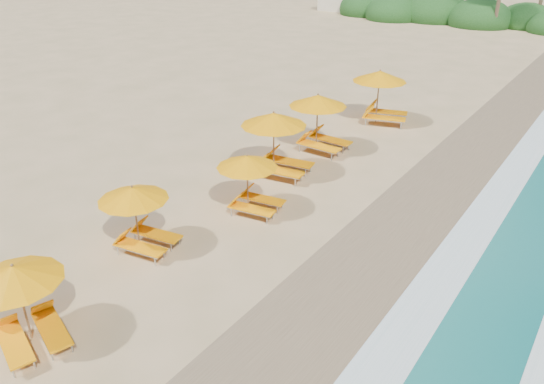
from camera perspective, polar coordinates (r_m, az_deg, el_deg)
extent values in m
plane|color=tan|center=(16.76, 0.00, -3.66)|extent=(160.00, 160.00, 0.00)
cube|color=#8D7654|center=(15.16, 12.55, -8.01)|extent=(4.00, 160.00, 0.01)
cube|color=white|center=(14.78, 17.92, -9.67)|extent=(1.20, 160.00, 0.01)
cylinder|color=olive|center=(13.14, -25.98, -11.13)|extent=(0.05, 0.05, 2.02)
cone|color=#FF9B05|center=(12.68, -26.74, -8.12)|extent=(2.60, 2.60, 0.41)
sphere|color=olive|center=(12.56, -26.95, -7.27)|extent=(0.07, 0.07, 0.07)
cylinder|color=olive|center=(15.64, -14.87, -2.85)|extent=(0.05, 0.05, 1.99)
cone|color=#FF9B05|center=(15.26, -15.23, -0.15)|extent=(2.38, 2.38, 0.40)
sphere|color=olive|center=(15.16, -15.33, 0.60)|extent=(0.07, 0.07, 0.07)
cylinder|color=olive|center=(17.19, -2.74, 0.89)|extent=(0.05, 0.05, 1.98)
cone|color=#FF9B05|center=(16.85, -2.80, 3.41)|extent=(2.36, 2.36, 0.40)
sphere|color=olive|center=(16.76, -2.82, 4.10)|extent=(0.07, 0.07, 0.07)
cylinder|color=olive|center=(19.84, 0.19, 5.32)|extent=(0.06, 0.06, 2.46)
cone|color=#FF9B05|center=(19.49, 0.20, 8.11)|extent=(2.90, 2.90, 0.49)
sphere|color=olive|center=(19.40, 0.20, 8.88)|extent=(0.09, 0.09, 0.09)
cylinder|color=olive|center=(22.36, 5.02, 7.66)|extent=(0.06, 0.06, 2.40)
cone|color=#FF9B05|center=(22.05, 5.13, 10.11)|extent=(2.51, 2.51, 0.48)
sphere|color=olive|center=(21.98, 5.15, 10.78)|extent=(0.09, 0.09, 0.09)
cylinder|color=olive|center=(26.24, 11.68, 10.28)|extent=(0.06, 0.06, 2.54)
cone|color=#FF9B05|center=(25.97, 11.90, 12.51)|extent=(3.28, 3.28, 0.51)
sphere|color=olive|center=(25.90, 11.96, 13.12)|extent=(0.09, 0.09, 0.09)
ellipsoid|color=#163D14|center=(59.08, 22.06, 17.34)|extent=(6.40, 6.40, 4.16)
ellipsoid|color=#163D14|center=(61.42, 17.66, 18.37)|extent=(7.20, 7.20, 4.68)
ellipsoid|color=#163D14|center=(60.98, 13.28, 18.71)|extent=(6.00, 6.00, 3.90)
ellipsoid|color=#163D14|center=(60.20, 26.35, 16.63)|extent=(5.60, 5.60, 3.64)
ellipsoid|color=#163D14|center=(64.40, 10.59, 19.40)|extent=(6.60, 6.60, 4.29)
cylinder|color=brown|center=(56.47, 23.87, 18.62)|extent=(0.36, 0.36, 5.00)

